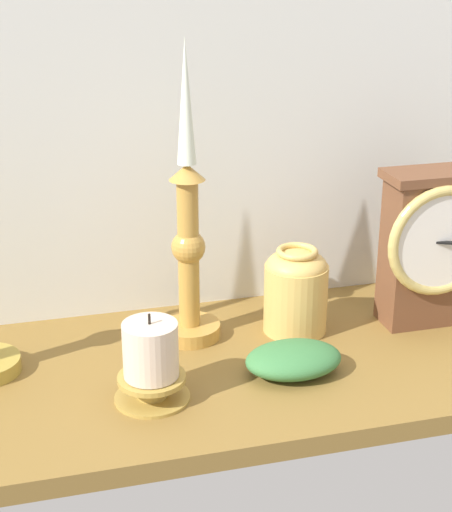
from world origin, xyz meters
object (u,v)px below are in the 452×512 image
(mantel_clock, at_px, (431,246))
(candlestick_tall_left, at_px, (188,240))
(brass_vase_jar, at_px, (296,288))
(pillar_candle_front, at_px, (151,363))

(mantel_clock, relative_size, candlestick_tall_left, 0.55)
(brass_vase_jar, distance_m, pillar_candle_front, 0.25)
(brass_vase_jar, bearing_deg, pillar_candle_front, -150.18)
(candlestick_tall_left, bearing_deg, pillar_candle_front, -118.16)
(mantel_clock, bearing_deg, pillar_candle_front, -165.63)
(mantel_clock, distance_m, candlestick_tall_left, 0.32)
(candlestick_tall_left, relative_size, pillar_candle_front, 3.59)
(candlestick_tall_left, xyz_separation_m, pillar_candle_front, (-0.07, -0.14, -0.09))
(brass_vase_jar, height_order, pillar_candle_front, brass_vase_jar)
(mantel_clock, xyz_separation_m, candlestick_tall_left, (-0.31, 0.04, 0.02))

